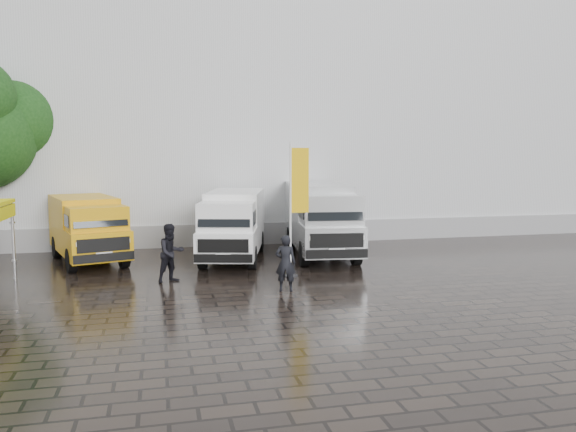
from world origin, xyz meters
name	(u,v)px	position (x,y,z in m)	size (l,w,h in m)	color
ground	(296,282)	(0.00, 0.00, 0.00)	(120.00, 120.00, 0.00)	black
exhibition_hall	(265,123)	(2.00, 16.00, 6.00)	(44.00, 16.00, 12.00)	silver
hall_plinth	(297,232)	(2.00, 7.95, 0.50)	(44.00, 0.15, 1.00)	gray
van_yellow	(88,230)	(-6.98, 5.14, 1.25)	(2.08, 5.40, 2.49)	#D9990B
van_white	(234,226)	(-1.45, 4.50, 1.33)	(2.04, 6.12, 2.65)	white
van_silver	(321,220)	(2.14, 4.53, 1.45)	(2.24, 6.71, 2.91)	silver
flagpole	(296,203)	(0.20, 0.94, 2.50)	(0.88, 0.50, 4.53)	black
wheelie_bin	(350,231)	(4.41, 7.40, 0.55)	(0.66, 0.66, 1.10)	black
person_front	(286,263)	(-0.60, -1.03, 0.86)	(0.63, 0.41, 1.73)	black
person_tent	(171,253)	(-3.94, 1.00, 0.95)	(0.93, 0.72, 1.90)	black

